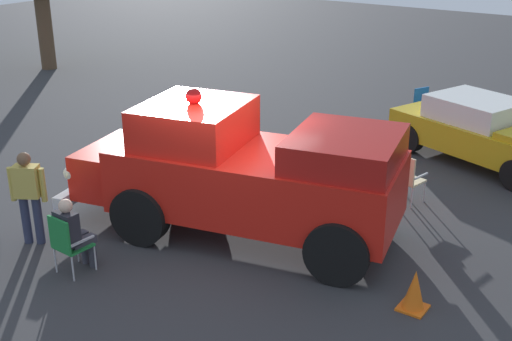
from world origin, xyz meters
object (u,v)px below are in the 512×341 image
object	(u,v)px
traffic_cone	(414,291)
spectator_seated	(73,232)
lawn_chair_spare	(407,176)
lawn_chair_near_truck	(67,241)
vintage_fire_truck	(243,172)
lawn_chair_by_car	(424,104)
classic_hot_rod	(486,132)
spectator_standing	(28,192)

from	to	relation	value
traffic_cone	spectator_seated	bearing A→B (deg)	-157.20
lawn_chair_spare	traffic_cone	world-z (taller)	lawn_chair_spare
lawn_chair_spare	spectator_seated	world-z (taller)	spectator_seated
lawn_chair_near_truck	lawn_chair_spare	distance (m)	6.52
vintage_fire_truck	lawn_chair_by_car	bearing A→B (deg)	88.24
vintage_fire_truck	lawn_chair_spare	xyz separation A→B (m)	(1.86, 2.87, -0.61)
classic_hot_rod	lawn_chair_by_car	distance (m)	2.89
lawn_chair_by_car	spectator_seated	size ratio (longest dim) A/B	0.79
spectator_seated	spectator_standing	xyz separation A→B (m)	(-1.36, 0.24, 0.27)
lawn_chair_near_truck	traffic_cone	xyz separation A→B (m)	(4.89, 2.18, -0.28)
classic_hot_rod	traffic_cone	distance (m)	6.68
lawn_chair_near_truck	spectator_standing	world-z (taller)	spectator_standing
spectator_seated	lawn_chair_by_car	bearing A→B (deg)	80.88
lawn_chair_spare	spectator_seated	size ratio (longest dim) A/B	0.79
lawn_chair_spare	traffic_cone	xyz separation A→B (m)	(1.57, -3.43, -0.28)
vintage_fire_truck	lawn_chair_near_truck	size ratio (longest dim) A/B	6.16
vintage_fire_truck	traffic_cone	xyz separation A→B (m)	(3.43, -0.56, -0.89)
lawn_chair_by_car	spectator_seated	xyz separation A→B (m)	(-1.69, -10.51, 0.11)
vintage_fire_truck	lawn_chair_spare	bearing A→B (deg)	57.02
classic_hot_rod	spectator_standing	xyz separation A→B (m)	(-5.25, -8.40, 0.22)
lawn_chair_near_truck	lawn_chair_spare	xyz separation A→B (m)	(3.32, 5.61, 0.00)
lawn_chair_near_truck	lawn_chair_by_car	world-z (taller)	same
spectator_seated	traffic_cone	xyz separation A→B (m)	(4.88, 2.05, -0.39)
lawn_chair_near_truck	traffic_cone	size ratio (longest dim) A/B	1.61
lawn_chair_near_truck	spectator_standing	xyz separation A→B (m)	(-1.36, 0.37, 0.37)
spectator_standing	spectator_seated	bearing A→B (deg)	-10.00
vintage_fire_truck	classic_hot_rod	world-z (taller)	vintage_fire_truck
lawn_chair_near_truck	spectator_seated	distance (m)	0.17
lawn_chair_by_car	spectator_standing	distance (m)	10.72
vintage_fire_truck	lawn_chair_spare	world-z (taller)	vintage_fire_truck
lawn_chair_by_car	spectator_seated	distance (m)	10.65
traffic_cone	lawn_chair_by_car	bearing A→B (deg)	110.65
lawn_chair_near_truck	lawn_chair_by_car	distance (m)	10.78
lawn_chair_spare	spectator_seated	xyz separation A→B (m)	(-3.31, -5.48, 0.11)
spectator_standing	lawn_chair_spare	bearing A→B (deg)	48.26
classic_hot_rod	spectator_seated	xyz separation A→B (m)	(-3.89, -8.65, -0.05)
vintage_fire_truck	spectator_seated	size ratio (longest dim) A/B	4.87
classic_hot_rod	lawn_chair_near_truck	bearing A→B (deg)	-113.95
lawn_chair_spare	spectator_standing	size ratio (longest dim) A/B	0.61
lawn_chair_by_car	classic_hot_rod	bearing A→B (deg)	-40.33
spectator_standing	traffic_cone	world-z (taller)	spectator_standing
vintage_fire_truck	traffic_cone	size ratio (longest dim) A/B	9.90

